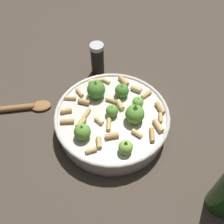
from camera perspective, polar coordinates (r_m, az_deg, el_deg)
name	(u,v)px	position (r m, az deg, el deg)	size (l,w,h in m)	color
ground_plane	(112,127)	(0.64, 0.00, -3.43)	(2.40, 2.40, 0.00)	#42382D
cooking_pan	(112,119)	(0.61, 0.02, -1.59)	(0.27, 0.27, 0.11)	beige
pepper_shaker	(97,59)	(0.74, -3.26, 11.70)	(0.04, 0.04, 0.10)	black
wooden_spoon	(7,109)	(0.72, -22.26, 0.61)	(0.19, 0.20, 0.02)	olive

